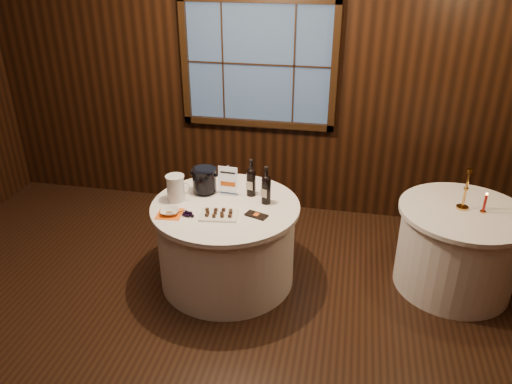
% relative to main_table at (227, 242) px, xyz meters
% --- Properties ---
extents(ground, '(6.00, 6.00, 0.00)m').
position_rel_main_table_xyz_m(ground, '(0.00, -1.00, -0.39)').
color(ground, black).
rests_on(ground, ground).
extents(back_wall, '(6.00, 0.10, 3.00)m').
position_rel_main_table_xyz_m(back_wall, '(0.00, 1.48, 1.16)').
color(back_wall, black).
rests_on(back_wall, ground).
extents(main_table, '(1.28, 1.28, 0.77)m').
position_rel_main_table_xyz_m(main_table, '(0.00, 0.00, 0.00)').
color(main_table, white).
rests_on(main_table, ground).
extents(side_table, '(1.08, 1.08, 0.77)m').
position_rel_main_table_xyz_m(side_table, '(2.00, 0.30, 0.00)').
color(side_table, white).
rests_on(side_table, ground).
extents(sign_stand, '(0.17, 0.09, 0.28)m').
position_rel_main_table_xyz_m(sign_stand, '(-0.02, 0.20, 0.48)').
color(sign_stand, '#B7B7BF').
rests_on(sign_stand, main_table).
extents(port_bottle_left, '(0.08, 0.09, 0.34)m').
position_rel_main_table_xyz_m(port_bottle_left, '(0.18, 0.22, 0.53)').
color(port_bottle_left, black).
rests_on(port_bottle_left, main_table).
extents(port_bottle_right, '(0.08, 0.09, 0.34)m').
position_rel_main_table_xyz_m(port_bottle_right, '(0.34, 0.10, 0.53)').
color(port_bottle_right, black).
rests_on(port_bottle_right, main_table).
extents(ice_bucket, '(0.22, 0.22, 0.23)m').
position_rel_main_table_xyz_m(ice_bucket, '(-0.24, 0.19, 0.50)').
color(ice_bucket, black).
rests_on(ice_bucket, main_table).
extents(chocolate_plate, '(0.34, 0.25, 0.04)m').
position_rel_main_table_xyz_m(chocolate_plate, '(-0.00, -0.20, 0.40)').
color(chocolate_plate, white).
rests_on(chocolate_plate, main_table).
extents(chocolate_box, '(0.20, 0.15, 0.02)m').
position_rel_main_table_xyz_m(chocolate_box, '(0.30, -0.14, 0.39)').
color(chocolate_box, black).
rests_on(chocolate_box, main_table).
extents(grape_bunch, '(0.17, 0.10, 0.04)m').
position_rel_main_table_xyz_m(grape_bunch, '(-0.25, -0.24, 0.40)').
color(grape_bunch, black).
rests_on(grape_bunch, main_table).
extents(glass_pitcher, '(0.22, 0.16, 0.23)m').
position_rel_main_table_xyz_m(glass_pitcher, '(-0.44, -0.00, 0.50)').
color(glass_pitcher, silver).
rests_on(glass_pitcher, main_table).
extents(orange_napkin, '(0.22, 0.22, 0.00)m').
position_rel_main_table_xyz_m(orange_napkin, '(-0.41, -0.25, 0.38)').
color(orange_napkin, orange).
rests_on(orange_napkin, main_table).
extents(cracker_bowl, '(0.18, 0.18, 0.04)m').
position_rel_main_table_xyz_m(cracker_bowl, '(-0.41, -0.25, 0.40)').
color(cracker_bowl, white).
rests_on(cracker_bowl, orange_napkin).
extents(brass_candlestick, '(0.10, 0.10, 0.36)m').
position_rel_main_table_xyz_m(brass_candlestick, '(1.98, 0.33, 0.51)').
color(brass_candlestick, '#B9893A').
rests_on(brass_candlestick, side_table).
extents(red_candle, '(0.05, 0.05, 0.18)m').
position_rel_main_table_xyz_m(red_candle, '(2.14, 0.29, 0.46)').
color(red_candle, '#B9893A').
rests_on(red_candle, side_table).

